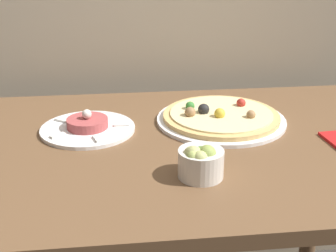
# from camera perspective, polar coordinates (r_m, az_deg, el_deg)

# --- Properties ---
(dining_table) EXTENTS (1.20, 0.82, 0.79)m
(dining_table) POSITION_cam_1_polar(r_m,az_deg,el_deg) (1.25, 2.29, -6.55)
(dining_table) COLOR brown
(dining_table) RESTS_ON ground_plane
(pizza_plate) EXTENTS (0.36, 0.36, 0.05)m
(pizza_plate) POSITION_cam_1_polar(r_m,az_deg,el_deg) (1.33, 6.44, 1.08)
(pizza_plate) COLOR white
(pizza_plate) RESTS_ON dining_table
(tartare_plate) EXTENTS (0.25, 0.25, 0.06)m
(tartare_plate) POSITION_cam_1_polar(r_m,az_deg,el_deg) (1.28, -9.77, -0.09)
(tartare_plate) COLOR white
(tartare_plate) RESTS_ON dining_table
(small_bowl) EXTENTS (0.10, 0.10, 0.08)m
(small_bowl) POSITION_cam_1_polar(r_m,az_deg,el_deg) (1.01, 3.75, -4.30)
(small_bowl) COLOR silver
(small_bowl) RESTS_ON dining_table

